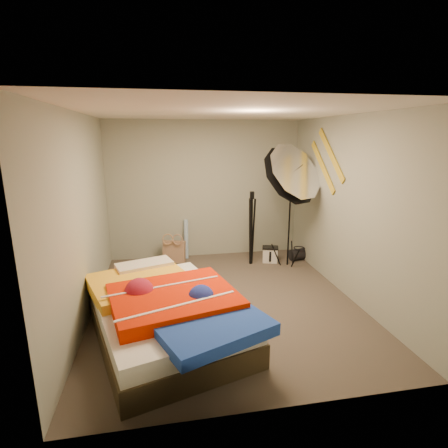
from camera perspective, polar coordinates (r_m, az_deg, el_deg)
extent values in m
plane|color=brown|center=(4.94, 0.12, -12.51)|extent=(4.00, 4.00, 0.00)
plane|color=silver|center=(4.42, 0.13, 17.83)|extent=(4.00, 4.00, 0.00)
plane|color=gray|center=(6.46, -3.13, 5.54)|extent=(3.50, 0.00, 3.50)
plane|color=gray|center=(2.66, 8.08, -7.37)|extent=(3.50, 0.00, 3.50)
plane|color=gray|center=(4.54, -22.13, 0.81)|extent=(0.00, 4.00, 4.00)
plane|color=gray|center=(5.13, 19.75, 2.45)|extent=(0.00, 4.00, 4.00)
cube|color=tan|center=(6.36, -8.15, -4.49)|extent=(0.43, 0.29, 0.41)
cylinder|color=#4881B9|center=(6.52, -6.22, -2.45)|extent=(0.11, 0.22, 0.72)
cube|color=silver|center=(6.38, 7.53, -5.03)|extent=(0.30, 0.25, 0.26)
cylinder|color=black|center=(6.59, 12.12, -4.86)|extent=(0.37, 0.26, 0.21)
cube|color=gold|center=(5.56, 17.08, 10.80)|extent=(0.02, 0.91, 0.78)
cube|color=gold|center=(5.79, 15.81, 9.02)|extent=(0.02, 0.91, 0.78)
cube|color=#423621|center=(4.17, -9.41, -16.06)|extent=(1.95, 2.36, 0.27)
cube|color=white|center=(4.06, -9.54, -13.32)|extent=(1.90, 2.31, 0.18)
cube|color=yellow|center=(4.37, -13.41, -9.53)|extent=(1.40, 1.31, 0.14)
cube|color=red|center=(3.88, -8.19, -12.14)|extent=(1.50, 1.35, 0.16)
cube|color=blue|center=(3.44, -2.18, -16.24)|extent=(1.26, 1.15, 0.12)
cube|color=#F0ACB9|center=(4.76, -12.85, -6.98)|extent=(0.78, 0.54, 0.14)
cylinder|color=black|center=(6.10, 10.63, 0.99)|extent=(0.03, 0.03, 1.70)
cube|color=black|center=(5.98, 10.98, 8.45)|extent=(0.08, 0.08, 0.11)
cone|color=silver|center=(5.76, 10.66, 7.73)|extent=(1.11, 1.14, 1.25)
cylinder|color=black|center=(6.13, 4.48, -1.29)|extent=(0.05, 0.05, 1.18)
cube|color=black|center=(5.99, 4.60, 4.71)|extent=(0.08, 0.08, 0.12)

